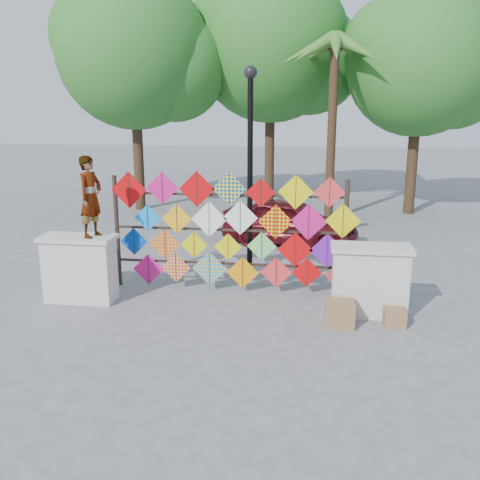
# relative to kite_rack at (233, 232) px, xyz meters

# --- Properties ---
(ground) EXTENTS (80.00, 80.00, 0.00)m
(ground) POSITION_rel_kite_rack_xyz_m (-0.12, -0.73, -1.23)
(ground) COLOR gray
(ground) RESTS_ON ground
(parapet_left) EXTENTS (1.40, 0.65, 1.28)m
(parapet_left) POSITION_rel_kite_rack_xyz_m (-2.82, -0.93, -0.58)
(parapet_left) COLOR silver
(parapet_left) RESTS_ON ground
(parapet_right) EXTENTS (1.40, 0.65, 1.28)m
(parapet_right) POSITION_rel_kite_rack_xyz_m (2.58, -0.93, -0.58)
(parapet_right) COLOR silver
(parapet_right) RESTS_ON ground
(kite_rack) EXTENTS (4.95, 0.24, 2.43)m
(kite_rack) POSITION_rel_kite_rack_xyz_m (0.00, 0.00, 0.00)
(kite_rack) COLOR #2D2119
(kite_rack) RESTS_ON ground
(tree_west) EXTENTS (5.85, 5.20, 8.01)m
(tree_west) POSITION_rel_kite_rack_xyz_m (-4.52, 8.30, 4.15)
(tree_west) COLOR #422D1C
(tree_west) RESTS_ON ground
(tree_mid) EXTENTS (6.30, 5.60, 8.61)m
(tree_mid) POSITION_rel_kite_rack_xyz_m (-0.01, 10.30, 4.54)
(tree_mid) COLOR #422D1C
(tree_mid) RESTS_ON ground
(tree_east) EXTENTS (5.40, 4.80, 7.42)m
(tree_east) POSITION_rel_kite_rack_xyz_m (4.98, 8.80, 3.75)
(tree_east) COLOR #422D1C
(tree_east) RESTS_ON ground
(palm_tree) EXTENTS (3.62, 3.62, 5.83)m
(palm_tree) POSITION_rel_kite_rack_xyz_m (2.08, 7.27, 3.72)
(palm_tree) COLOR #422D1C
(palm_tree) RESTS_ON ground
(vendor_woman) EXTENTS (0.49, 0.62, 1.50)m
(vendor_woman) POSITION_rel_kite_rack_xyz_m (-2.51, -0.93, 0.80)
(vendor_woman) COLOR #99999E
(vendor_woman) RESTS_ON parapet_left
(sedan) EXTENTS (3.86, 2.18, 1.24)m
(sedan) POSITION_rel_kite_rack_xyz_m (0.97, 3.96, -0.61)
(sedan) COLOR #590F17
(sedan) RESTS_ON ground
(lamppost) EXTENTS (0.28, 0.28, 4.46)m
(lamppost) POSITION_rel_kite_rack_xyz_m (0.18, 1.27, 1.46)
(lamppost) COLOR black
(lamppost) RESTS_ON ground
(cardboard_box_near) EXTENTS (0.49, 0.44, 0.44)m
(cardboard_box_near) POSITION_rel_kite_rack_xyz_m (2.06, -1.51, -1.01)
(cardboard_box_near) COLOR olive
(cardboard_box_near) RESTS_ON ground
(cardboard_box_far) EXTENTS (0.36, 0.33, 0.31)m
(cardboard_box_far) POSITION_rel_kite_rack_xyz_m (2.99, -1.39, -1.08)
(cardboard_box_far) COLOR olive
(cardboard_box_far) RESTS_ON ground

